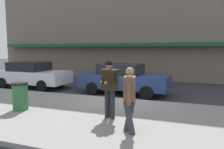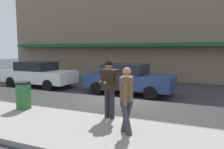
{
  "view_description": "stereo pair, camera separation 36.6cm",
  "coord_description": "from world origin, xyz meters",
  "px_view_note": "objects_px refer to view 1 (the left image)",
  "views": [
    {
      "loc": [
        3.03,
        -9.21,
        2.28
      ],
      "look_at": [
        0.69,
        -2.82,
        1.49
      ],
      "focal_mm": 35.0,
      "sensor_mm": 36.0,
      "label": 1
    },
    {
      "loc": [
        3.37,
        -9.08,
        2.28
      ],
      "look_at": [
        0.69,
        -2.82,
        1.49
      ],
      "focal_mm": 35.0,
      "sensor_mm": 36.0,
      "label": 2
    }
  ],
  "objects_px": {
    "pedestrian_dark_coat": "(130,96)",
    "trash_bin": "(20,96)",
    "parked_sedan_mid": "(124,79)",
    "parked_sedan_near": "(32,74)",
    "man_texting_on_phone": "(110,83)"
  },
  "relations": [
    {
      "from": "pedestrian_dark_coat",
      "to": "trash_bin",
      "type": "xyz_separation_m",
      "value": [
        -4.21,
        0.76,
        -0.47
      ]
    },
    {
      "from": "parked_sedan_near",
      "to": "parked_sedan_mid",
      "type": "xyz_separation_m",
      "value": [
        5.67,
        0.15,
        0.0
      ]
    },
    {
      "from": "man_texting_on_phone",
      "to": "pedestrian_dark_coat",
      "type": "height_order",
      "value": "man_texting_on_phone"
    },
    {
      "from": "man_texting_on_phone",
      "to": "trash_bin",
      "type": "bearing_deg",
      "value": -176.24
    },
    {
      "from": "parked_sedan_mid",
      "to": "parked_sedan_near",
      "type": "bearing_deg",
      "value": -178.44
    },
    {
      "from": "parked_sedan_mid",
      "to": "trash_bin",
      "type": "height_order",
      "value": "parked_sedan_mid"
    },
    {
      "from": "pedestrian_dark_coat",
      "to": "trash_bin",
      "type": "distance_m",
      "value": 4.31
    },
    {
      "from": "parked_sedan_mid",
      "to": "man_texting_on_phone",
      "type": "height_order",
      "value": "man_texting_on_phone"
    },
    {
      "from": "man_texting_on_phone",
      "to": "pedestrian_dark_coat",
      "type": "bearing_deg",
      "value": -46.97
    },
    {
      "from": "parked_sedan_mid",
      "to": "trash_bin",
      "type": "distance_m",
      "value": 5.2
    },
    {
      "from": "parked_sedan_near",
      "to": "trash_bin",
      "type": "height_order",
      "value": "parked_sedan_near"
    },
    {
      "from": "trash_bin",
      "to": "parked_sedan_mid",
      "type": "bearing_deg",
      "value": 62.42
    },
    {
      "from": "trash_bin",
      "to": "parked_sedan_near",
      "type": "bearing_deg",
      "value": 126.22
    },
    {
      "from": "parked_sedan_near",
      "to": "parked_sedan_mid",
      "type": "bearing_deg",
      "value": 1.56
    },
    {
      "from": "parked_sedan_near",
      "to": "man_texting_on_phone",
      "type": "relative_size",
      "value": 2.51
    }
  ]
}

